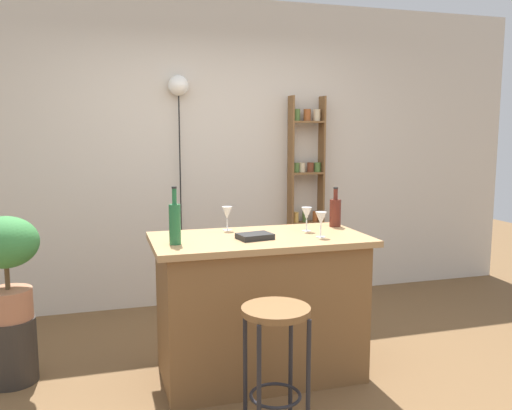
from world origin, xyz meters
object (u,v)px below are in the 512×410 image
(spice_shelf, at_px, (306,195))
(wine_glass_right, at_px, (227,213))
(bar_stool, at_px, (276,340))
(pendant_globe_light, at_px, (179,91))
(wine_glass_left, at_px, (321,219))
(cookbook, at_px, (255,236))
(wine_glass_center, at_px, (307,214))
(potted_plant, at_px, (6,258))
(bottle_soda_blue, at_px, (175,223))
(bottle_wine_red, at_px, (335,212))
(plant_stool, at_px, (12,350))

(spice_shelf, height_order, wine_glass_right, spice_shelf)
(bar_stool, xyz_separation_m, pendant_globe_light, (-0.15, 2.26, 1.43))
(bar_stool, relative_size, wine_glass_left, 4.32)
(bar_stool, bearing_deg, spice_shelf, 64.67)
(wine_glass_left, relative_size, pendant_globe_light, 0.08)
(bar_stool, bearing_deg, cookbook, 83.14)
(wine_glass_center, height_order, cookbook, wine_glass_center)
(wine_glass_left, height_order, wine_glass_center, same)
(spice_shelf, xyz_separation_m, potted_plant, (-2.48, -1.17, -0.18))
(bar_stool, height_order, bottle_soda_blue, bottle_soda_blue)
(bar_stool, bearing_deg, wine_glass_left, 49.62)
(bottle_wine_red, relative_size, wine_glass_center, 1.72)
(bar_stool, height_order, wine_glass_center, wine_glass_center)
(bottle_soda_blue, distance_m, wine_glass_center, 0.93)
(cookbook, bearing_deg, plant_stool, 154.37)
(potted_plant, relative_size, wine_glass_left, 4.04)
(wine_glass_right, xyz_separation_m, cookbook, (0.10, -0.34, -0.10))
(spice_shelf, height_order, wine_glass_center, spice_shelf)
(bottle_wine_red, bearing_deg, bar_stool, -129.39)
(bar_stool, xyz_separation_m, bottle_wine_red, (0.75, 0.92, 0.51))
(bottle_soda_blue, xyz_separation_m, pendant_globe_light, (0.28, 1.63, 0.90))
(spice_shelf, xyz_separation_m, bottle_soda_blue, (-1.48, -1.60, 0.07))
(potted_plant, relative_size, wine_glass_center, 4.04)
(bar_stool, bearing_deg, potted_plant, 143.33)
(bar_stool, xyz_separation_m, plant_stool, (-1.43, 1.06, -0.32))
(bottle_wine_red, height_order, pendant_globe_light, pendant_globe_light)
(wine_glass_left, xyz_separation_m, cookbook, (-0.42, 0.06, -0.10))
(potted_plant, bearing_deg, bottle_soda_blue, -23.06)
(wine_glass_center, distance_m, wine_glass_right, 0.54)
(wine_glass_right, relative_size, pendant_globe_light, 0.08)
(wine_glass_left, bearing_deg, spice_shelf, 71.27)
(wine_glass_center, bearing_deg, pendant_globe_light, 113.65)
(spice_shelf, distance_m, cookbook, 1.86)
(wine_glass_right, bearing_deg, potted_plant, 176.94)
(wine_glass_center, bearing_deg, potted_plant, 172.43)
(potted_plant, distance_m, wine_glass_left, 2.00)
(bottle_soda_blue, height_order, cookbook, bottle_soda_blue)
(potted_plant, bearing_deg, bar_stool, -36.67)
(spice_shelf, xyz_separation_m, plant_stool, (-2.48, -1.17, -0.79))
(pendant_globe_light, bearing_deg, spice_shelf, -1.49)
(bar_stool, distance_m, pendant_globe_light, 2.68)
(spice_shelf, height_order, potted_plant, spice_shelf)
(cookbook, bearing_deg, bottle_wine_red, 11.17)
(potted_plant, xyz_separation_m, wine_glass_center, (1.92, -0.25, 0.23))
(bottle_wine_red, xyz_separation_m, wine_glass_right, (-0.77, 0.07, 0.01))
(potted_plant, bearing_deg, wine_glass_center, -7.57)
(bar_stool, xyz_separation_m, cookbook, (0.08, 0.65, 0.42))
(bottle_wine_red, height_order, cookbook, bottle_wine_red)
(cookbook, distance_m, pendant_globe_light, 1.92)
(cookbook, bearing_deg, wine_glass_center, 10.55)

